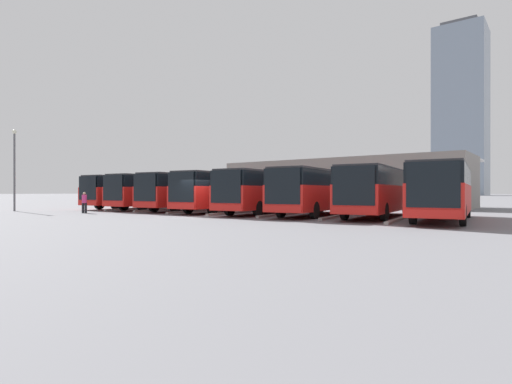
# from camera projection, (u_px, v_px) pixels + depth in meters

# --- Properties ---
(ground_plane) EXTENTS (600.00, 600.00, 0.00)m
(ground_plane) POSITION_uv_depth(u_px,v_px,m) (200.00, 216.00, 27.44)
(ground_plane) COLOR slate
(bus_0) EXTENTS (4.01, 11.76, 3.18)m
(bus_0) POSITION_uv_depth(u_px,v_px,m) (443.00, 190.00, 23.02)
(bus_0) COLOR red
(bus_0) RESTS_ON ground_plane
(curb_divider_0) EXTENTS (1.06, 6.46, 0.15)m
(curb_divider_0) POSITION_uv_depth(u_px,v_px,m) (398.00, 220.00, 22.90)
(curb_divider_0) COLOR #9E9E99
(curb_divider_0) RESTS_ON ground_plane
(bus_1) EXTENTS (4.01, 11.76, 3.18)m
(bus_1) POSITION_uv_depth(u_px,v_px,m) (378.00, 190.00, 26.08)
(bus_1) COLOR red
(bus_1) RESTS_ON ground_plane
(curb_divider_1) EXTENTS (1.06, 6.46, 0.15)m
(curb_divider_1) POSITION_uv_depth(u_px,v_px,m) (338.00, 216.00, 25.95)
(curb_divider_1) COLOR #9E9E99
(curb_divider_1) RESTS_ON ground_plane
(bus_2) EXTENTS (4.01, 11.76, 3.18)m
(bus_2) POSITION_uv_depth(u_px,v_px,m) (318.00, 190.00, 28.08)
(bus_2) COLOR red
(bus_2) RESTS_ON ground_plane
(curb_divider_2) EXTENTS (1.06, 6.46, 0.15)m
(curb_divider_2) POSITION_uv_depth(u_px,v_px,m) (280.00, 214.00, 27.95)
(curb_divider_2) COLOR #9E9E99
(curb_divider_2) RESTS_ON ground_plane
(bus_3) EXTENTS (4.01, 11.76, 3.18)m
(bus_3) POSITION_uv_depth(u_px,v_px,m) (268.00, 190.00, 30.33)
(bus_3) COLOR red
(bus_3) RESTS_ON ground_plane
(curb_divider_3) EXTENTS (1.06, 6.46, 0.15)m
(curb_divider_3) POSITION_uv_depth(u_px,v_px,m) (233.00, 213.00, 30.20)
(curb_divider_3) COLOR #9E9E99
(curb_divider_3) RESTS_ON ground_plane
(bus_4) EXTENTS (4.01, 11.76, 3.18)m
(bus_4) POSITION_uv_depth(u_px,v_px,m) (227.00, 190.00, 32.77)
(bus_4) COLOR red
(bus_4) RESTS_ON ground_plane
(curb_divider_4) EXTENTS (1.06, 6.46, 0.15)m
(curb_divider_4) POSITION_uv_depth(u_px,v_px,m) (194.00, 211.00, 32.64)
(curb_divider_4) COLOR #9E9E99
(curb_divider_4) RESTS_ON ground_plane
(bus_5) EXTENTS (4.01, 11.76, 3.18)m
(bus_5) POSITION_uv_depth(u_px,v_px,m) (192.00, 190.00, 35.30)
(bus_5) COLOR red
(bus_5) RESTS_ON ground_plane
(curb_divider_5) EXTENTS (1.06, 6.46, 0.15)m
(curb_divider_5) POSITION_uv_depth(u_px,v_px,m) (162.00, 210.00, 35.17)
(curb_divider_5) COLOR #9E9E99
(curb_divider_5) RESTS_ON ground_plane
(bus_6) EXTENTS (4.01, 11.76, 3.18)m
(bus_6) POSITION_uv_depth(u_px,v_px,m) (162.00, 191.00, 37.74)
(bus_6) COLOR red
(bus_6) RESTS_ON ground_plane
(curb_divider_6) EXTENTS (1.06, 6.46, 0.15)m
(curb_divider_6) POSITION_uv_depth(u_px,v_px,m) (133.00, 209.00, 37.62)
(curb_divider_6) COLOR #9E9E99
(curb_divider_6) RESTS_ON ground_plane
(bus_7) EXTENTS (4.01, 11.76, 3.18)m
(bus_7) POSITION_uv_depth(u_px,v_px,m) (136.00, 191.00, 40.35)
(bus_7) COLOR red
(bus_7) RESTS_ON ground_plane
(pedestrian) EXTENTS (0.50, 0.50, 1.64)m
(pedestrian) POSITION_uv_depth(u_px,v_px,m) (84.00, 202.00, 31.08)
(pedestrian) COLOR black
(pedestrian) RESTS_ON ground_plane
(station_building) EXTENTS (26.90, 11.34, 5.23)m
(station_building) POSITION_uv_depth(u_px,v_px,m) (340.00, 183.00, 45.38)
(station_building) COLOR gray
(station_building) RESTS_ON ground_plane
(office_tower) EXTENTS (21.17, 21.17, 78.49)m
(office_tower) POSITION_uv_depth(u_px,v_px,m) (461.00, 111.00, 182.96)
(office_tower) COLOR #7F8EA3
(office_tower) RESTS_ON ground_plane
(lamppost) EXTENTS (0.36, 0.36, 7.02)m
(lamppost) POSITION_uv_depth(u_px,v_px,m) (14.00, 164.00, 34.33)
(lamppost) COLOR #59595E
(lamppost) RESTS_ON ground_plane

